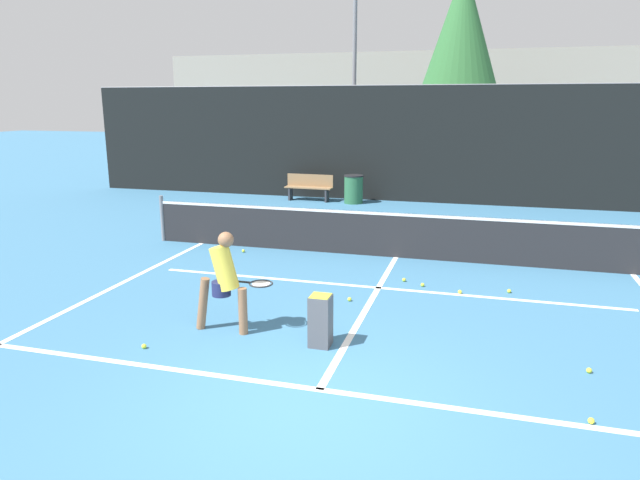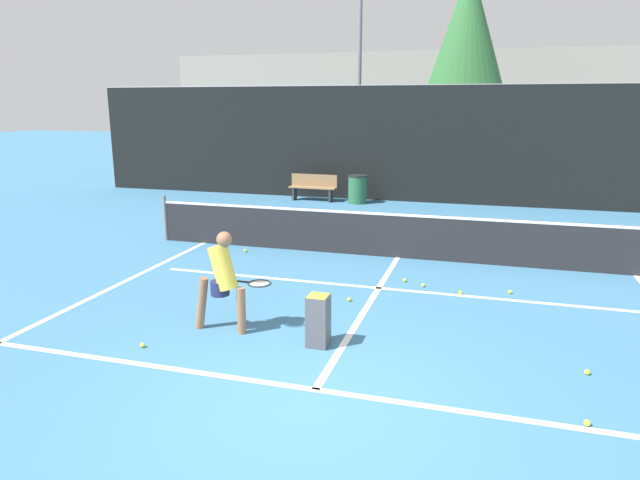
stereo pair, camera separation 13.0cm
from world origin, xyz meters
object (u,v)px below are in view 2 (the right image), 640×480
Objects in this scene: player_practicing at (223,277)px; parked_car at (355,169)px; ball_hopper at (318,319)px; courtside_bench at (313,186)px; trash_bin at (358,189)px.

player_practicing is 0.36× the size of parked_car.
ball_hopper is at bearing -78.61° from parked_car.
courtside_bench is (-2.09, 10.97, -0.33)m from player_practicing.
courtside_bench is 3.82m from parked_car.
courtside_bench is 0.39× the size of parked_car.
parked_car is (-1.57, 14.76, -0.16)m from player_practicing.
trash_bin reaches higher than courtside_bench.
player_practicing reaches higher than courtside_bench.
parked_car reaches higher than courtside_bench.
parked_car reaches higher than player_practicing.
courtside_bench is at bearing 176.64° from trash_bin.
parked_car reaches higher than ball_hopper.
trash_bin reaches higher than ball_hopper.
player_practicing is at bearing -83.92° from parked_car.
parked_car is at bearing 97.27° from player_practicing.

